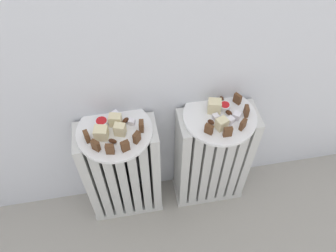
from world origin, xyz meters
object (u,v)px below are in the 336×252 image
plate_left (114,131)px  fork (224,124)px  radiator_left (123,173)px  jam_bowl_right (225,106)px  radiator_right (212,159)px  jam_bowl_left (102,122)px  plate_right (220,116)px

plate_left → fork: fork is taller
radiator_left → plate_left: bearing=-63.4°
jam_bowl_right → fork: jam_bowl_right is taller
radiator_left → radiator_right: 0.39m
radiator_left → jam_bowl_right: jam_bowl_right is taller
plate_left → jam_bowl_right: 0.41m
radiator_left → fork: 0.49m
jam_bowl_left → fork: bearing=-9.9°
jam_bowl_left → jam_bowl_right: jam_bowl_right is taller
radiator_left → plate_left: plate_left is taller
radiator_right → plate_right: size_ratio=2.04×
radiator_right → plate_left: (-0.39, -0.00, 0.29)m
jam_bowl_left → fork: jam_bowl_left is taller
radiator_left → jam_bowl_right: (0.41, 0.03, 0.31)m
radiator_right → jam_bowl_right: jam_bowl_right is taller
plate_right → jam_bowl_right: 0.04m
radiator_right → fork: 0.30m
radiator_right → jam_bowl_left: (-0.43, 0.03, 0.30)m
radiator_right → radiator_left: bearing=180.0°
radiator_right → jam_bowl_right: (0.02, 0.03, 0.31)m
jam_bowl_left → fork: size_ratio=0.47×
radiator_left → jam_bowl_right: 0.51m
radiator_left → jam_bowl_left: bearing=140.3°
jam_bowl_left → jam_bowl_right: 0.45m
plate_left → fork: 0.39m
radiator_left → plate_left: size_ratio=2.04×
plate_right → jam_bowl_right: jam_bowl_right is taller
plate_left → radiator_right: bearing=0.0°
radiator_right → jam_bowl_right: size_ratio=13.32×
radiator_left → fork: size_ratio=5.64×
plate_left → jam_bowl_right: jam_bowl_right is taller
radiator_right → jam_bowl_left: bearing=175.5°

